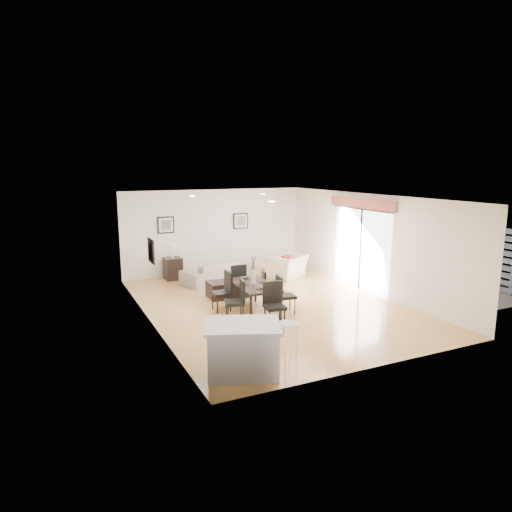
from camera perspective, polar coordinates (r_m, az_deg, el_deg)
name	(u,v)px	position (r m, az deg, el deg)	size (l,w,h in m)	color
ground	(271,305)	(11.52, 1.83, -6.12)	(8.00, 8.00, 0.00)	#D9A959
wall_back	(215,231)	(14.82, -5.18, 3.07)	(6.00, 0.04, 2.70)	white
wall_front	(379,292)	(7.93, 15.14, -4.36)	(6.00, 0.04, 2.70)	white
wall_left	(148,263)	(10.21, -13.31, -0.84)	(0.04, 8.00, 2.70)	white
wall_right	(369,243)	(12.82, 13.91, 1.53)	(0.04, 8.00, 2.70)	white
ceiling	(271,197)	(11.02, 1.91, 7.41)	(6.00, 8.00, 0.02)	white
sofa	(217,271)	(13.77, -4.88, -1.90)	(2.19, 0.86, 0.64)	gray
armchair	(287,266)	(14.22, 3.90, -1.32)	(1.10, 0.96, 0.71)	beige
courtyard_plant_a	(460,277)	(14.03, 24.19, -2.46)	(0.64, 0.56, 0.71)	#396129
courtyard_plant_b	(415,264)	(15.58, 19.23, -1.00)	(0.35, 0.35, 0.62)	#396129
dining_table	(253,287)	(10.82, -0.32, -3.86)	(0.92, 1.69, 0.69)	black
dining_chair_wnear	(238,298)	(10.24, -2.26, -5.27)	(0.52, 0.52, 0.94)	black
dining_chair_wfar	(224,289)	(10.99, -3.96, -4.12)	(0.42, 0.42, 0.95)	black
dining_chair_enear	(283,292)	(10.76, 3.39, -4.57)	(0.47, 0.47, 0.91)	black
dining_chair_efar	(267,286)	(11.48, 1.44, -3.71)	(0.47, 0.47, 0.85)	black
dining_chair_head	(274,301)	(9.97, 2.21, -5.65)	(0.49, 0.49, 0.96)	black
dining_chair_foot	(237,280)	(11.74, -2.39, -3.06)	(0.45, 0.45, 0.96)	black
vase	(253,272)	(10.74, -0.32, -2.07)	(0.87, 1.33, 0.67)	white
coffee_table	(228,289)	(12.18, -3.47, -4.12)	(1.08, 0.65, 0.43)	black
side_table	(173,269)	(14.23, -10.35, -1.55)	(0.51, 0.51, 0.67)	black
table_lamp	(172,249)	(14.11, -10.43, 0.88)	(0.22, 0.22, 0.43)	white
cushion	(286,261)	(14.04, 3.75, -0.60)	(0.32, 0.10, 0.32)	maroon
kitchen_island	(243,348)	(7.75, -1.65, -11.46)	(1.50, 1.34, 0.87)	white
bar_stool	(288,329)	(8.03, 4.03, -9.07)	(0.34, 0.34, 0.75)	white
framed_print_back_left	(166,225)	(14.29, -11.20, 3.82)	(0.52, 0.04, 0.52)	black
framed_print_back_right	(241,221)	(15.08, -1.93, 4.40)	(0.52, 0.04, 0.52)	black
framed_print_left_wall	(151,251)	(9.97, -12.98, 0.64)	(0.04, 0.52, 0.52)	black
sliding_door	(361,231)	(12.97, 12.99, 3.09)	(0.12, 2.70, 2.57)	white
courtyard	(430,246)	(15.64, 20.89, 1.23)	(6.00, 6.00, 2.00)	gray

